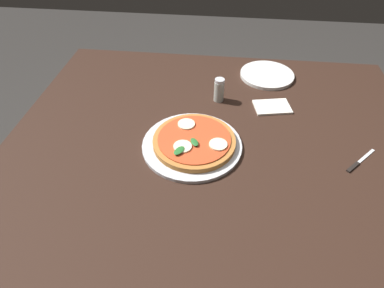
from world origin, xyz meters
The scene contains 8 objects.
ground_plane centered at (0.00, 0.00, 0.00)m, with size 6.00×6.00×0.00m, color #2D2B28.
dining_table centered at (0.00, 0.00, 0.65)m, with size 1.38×1.20×0.74m.
serving_tray centered at (-0.07, -0.02, 0.74)m, with size 0.32×0.32×0.01m, color silver.
pizza centered at (-0.06, -0.02, 0.76)m, with size 0.26×0.26×0.03m.
plate_white centered at (0.19, 0.44, 0.74)m, with size 0.22×0.22×0.01m, color white.
napkin centered at (0.20, 0.22, 0.74)m, with size 0.13×0.09×0.01m, color white.
knife centered at (0.44, -0.04, 0.74)m, with size 0.11×0.11×0.01m.
pepper_shaker centered at (0.00, 0.25, 0.78)m, with size 0.04×0.04×0.09m.
Camera 1 is at (0.02, -0.78, 1.44)m, focal length 30.16 mm.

